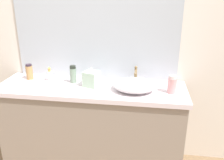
{
  "coord_description": "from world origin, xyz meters",
  "views": [
    {
      "loc": [
        0.54,
        -1.57,
        1.7
      ],
      "look_at": [
        0.25,
        0.41,
        0.94
      ],
      "focal_mm": 38.77,
      "sensor_mm": 36.0,
      "label": 1
    }
  ],
  "objects": [
    {
      "name": "bathroom_wall_rear",
      "position": [
        0.0,
        0.73,
        1.3
      ],
      "size": [
        6.0,
        0.06,
        2.6
      ],
      "primitive_type": "cube",
      "color": "silver",
      "rests_on": "ground"
    },
    {
      "name": "vanity_counter",
      "position": [
        0.05,
        0.43,
        0.43
      ],
      "size": [
        1.73,
        0.53,
        0.86
      ],
      "color": "gray",
      "rests_on": "ground"
    },
    {
      "name": "wall_mirror_panel",
      "position": [
        0.05,
        0.69,
        1.44
      ],
      "size": [
        1.59,
        0.01,
        1.16
      ],
      "primitive_type": "cube",
      "color": "#B2BCC6",
      "rests_on": "vanity_counter"
    },
    {
      "name": "sink_basin",
      "position": [
        0.45,
        0.39,
        0.91
      ],
      "size": [
        0.38,
        0.32,
        0.1
      ],
      "primitive_type": "ellipsoid",
      "color": "silver",
      "rests_on": "vanity_counter"
    },
    {
      "name": "faucet",
      "position": [
        0.45,
        0.56,
        0.96
      ],
      "size": [
        0.03,
        0.15,
        0.16
      ],
      "color": "olive",
      "rests_on": "vanity_counter"
    },
    {
      "name": "soap_dispenser",
      "position": [
        -0.38,
        0.51,
        0.92
      ],
      "size": [
        0.05,
        0.05,
        0.14
      ],
      "color": "white",
      "rests_on": "vanity_counter"
    },
    {
      "name": "lotion_bottle",
      "position": [
        -0.59,
        0.53,
        0.94
      ],
      "size": [
        0.07,
        0.07,
        0.15
      ],
      "color": "#B2844E",
      "rests_on": "vanity_counter"
    },
    {
      "name": "perfume_bottle",
      "position": [
        -0.14,
        0.49,
        0.94
      ],
      "size": [
        0.06,
        0.06,
        0.17
      ],
      "color": "gray",
      "rests_on": "vanity_counter"
    },
    {
      "name": "spray_can",
      "position": [
        0.77,
        0.38,
        0.94
      ],
      "size": [
        0.08,
        0.08,
        0.16
      ],
      "color": "#DEA0A1",
      "rests_on": "vanity_counter"
    },
    {
      "name": "tissue_box",
      "position": [
        0.05,
        0.44,
        0.94
      ],
      "size": [
        0.16,
        0.16,
        0.18
      ],
      "color": "#B2D2B8",
      "rests_on": "vanity_counter"
    }
  ]
}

